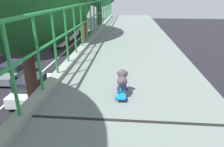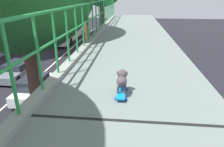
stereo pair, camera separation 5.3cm
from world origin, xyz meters
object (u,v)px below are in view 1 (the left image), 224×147
at_px(car_white_fifth, 33,87).
at_px(toy_skateboard, 122,91).
at_px(city_bus, 65,29).
at_px(car_grey_sixth, 13,71).
at_px(small_dog, 122,79).

relative_size(car_white_fifth, toy_skateboard, 8.01).
distance_m(car_white_fifth, city_bus, 18.68).
xyz_separation_m(car_grey_sixth, city_bus, (-0.04, 15.13, 1.14)).
bearing_deg(city_bus, car_grey_sixth, -89.84).
bearing_deg(car_grey_sixth, small_dog, -52.12).
xyz_separation_m(city_bus, toy_skateboard, (9.60, -27.45, 3.46)).
relative_size(car_white_fifth, small_dog, 11.18).
xyz_separation_m(city_bus, small_dog, (9.60, -27.42, 3.66)).
distance_m(car_grey_sixth, small_dog, 16.29).
bearing_deg(car_grey_sixth, car_white_fifth, -45.10).
xyz_separation_m(car_white_fifth, small_dog, (6.33, -9.05, 4.69)).
relative_size(car_grey_sixth, toy_skateboard, 7.87).
bearing_deg(toy_skateboard, car_white_fifth, 124.88).
distance_m(car_white_fifth, toy_skateboard, 11.95).
xyz_separation_m(car_white_fifth, car_grey_sixth, (-3.22, 3.23, -0.11)).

